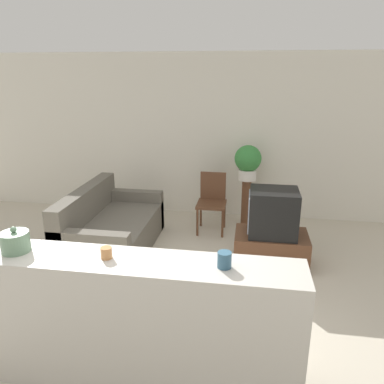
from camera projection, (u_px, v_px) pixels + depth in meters
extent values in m
plane|color=beige|center=(134.00, 339.00, 3.50)|extent=(14.00, 14.00, 0.00)
cube|color=silver|center=(192.00, 136.00, 6.31)|extent=(9.00, 0.06, 2.70)
cube|color=#605B51|center=(115.00, 235.00, 5.20)|extent=(0.99, 1.78, 0.45)
cube|color=#605B51|center=(85.00, 204.00, 5.13)|extent=(0.20, 1.78, 0.42)
cube|color=#605B51|center=(90.00, 256.00, 4.42)|extent=(0.99, 0.16, 0.62)
cube|color=#605B51|center=(132.00, 209.00, 5.94)|extent=(0.99, 0.16, 0.62)
cube|color=brown|center=(271.00, 249.00, 4.83)|extent=(0.92, 0.59, 0.42)
cube|color=black|center=(273.00, 212.00, 4.68)|extent=(0.59, 0.52, 0.59)
cube|color=#939EB2|center=(249.00, 211.00, 4.72)|extent=(0.02, 0.42, 0.46)
cube|color=brown|center=(211.00, 204.00, 5.73)|extent=(0.44, 0.44, 0.04)
cube|color=brown|center=(213.00, 186.00, 5.85)|extent=(0.40, 0.04, 0.44)
cylinder|color=brown|center=(197.00, 222.00, 5.66)|extent=(0.04, 0.04, 0.43)
cylinder|color=brown|center=(222.00, 224.00, 5.60)|extent=(0.04, 0.04, 0.43)
cylinder|color=brown|center=(201.00, 214.00, 6.01)|extent=(0.04, 0.04, 0.43)
cylinder|color=brown|center=(224.00, 215.00, 5.96)|extent=(0.04, 0.04, 0.43)
cylinder|color=brown|center=(246.00, 202.00, 6.06)|extent=(0.15, 0.15, 0.75)
cylinder|color=white|center=(247.00, 175.00, 5.92)|extent=(0.28, 0.28, 0.17)
sphere|color=#38843D|center=(248.00, 159.00, 5.84)|extent=(0.42, 0.42, 0.42)
cube|color=beige|center=(114.00, 320.00, 2.92)|extent=(2.88, 0.44, 1.07)
cylinder|color=gray|center=(15.00, 242.00, 2.84)|extent=(0.21, 0.21, 0.16)
sphere|color=gray|center=(13.00, 230.00, 2.81)|extent=(0.05, 0.05, 0.05)
cylinder|color=#C6844C|center=(106.00, 253.00, 2.74)|extent=(0.08, 0.08, 0.09)
cylinder|color=#335B75|center=(224.00, 260.00, 2.61)|extent=(0.10, 0.10, 0.12)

